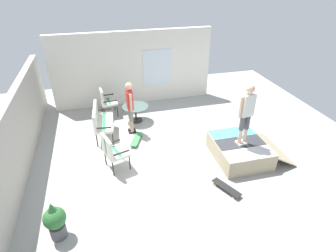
# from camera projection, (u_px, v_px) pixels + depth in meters

# --- Properties ---
(ground_plane) EXTENTS (12.00, 12.00, 0.10)m
(ground_plane) POSITION_uv_depth(u_px,v_px,m) (173.00, 155.00, 8.02)
(ground_plane) COLOR #A8A8A3
(back_wall_cinderblock) EXTENTS (9.00, 0.20, 1.96)m
(back_wall_cinderblock) POSITION_uv_depth(u_px,v_px,m) (14.00, 146.00, 6.62)
(back_wall_cinderblock) COLOR #ADA89E
(back_wall_cinderblock) RESTS_ON ground_plane
(house_facade) EXTENTS (0.23, 6.00, 2.76)m
(house_facade) POSITION_uv_depth(u_px,v_px,m) (134.00, 68.00, 10.35)
(house_facade) COLOR white
(house_facade) RESTS_ON ground_plane
(skate_ramp) EXTENTS (1.64, 2.06, 0.52)m
(skate_ramp) POSITION_uv_depth(u_px,v_px,m) (240.00, 150.00, 7.72)
(skate_ramp) COLOR tan
(skate_ramp) RESTS_ON ground_plane
(patio_bench) EXTENTS (1.29, 0.64, 1.02)m
(patio_bench) POSITION_uv_depth(u_px,v_px,m) (100.00, 119.00, 8.52)
(patio_bench) COLOR #2D2823
(patio_bench) RESTS_ON ground_plane
(patio_chair_near_house) EXTENTS (0.67, 0.61, 1.02)m
(patio_chair_near_house) POSITION_uv_depth(u_px,v_px,m) (105.00, 99.00, 9.78)
(patio_chair_near_house) COLOR #2D2823
(patio_chair_near_house) RESTS_ON ground_plane
(patio_chair_by_wall) EXTENTS (0.76, 0.71, 1.02)m
(patio_chair_by_wall) POSITION_uv_depth(u_px,v_px,m) (112.00, 150.00, 7.12)
(patio_chair_by_wall) COLOR #2D2823
(patio_chair_by_wall) RESTS_ON ground_plane
(patio_table) EXTENTS (0.90, 0.90, 0.57)m
(patio_table) POSITION_uv_depth(u_px,v_px,m) (136.00, 111.00, 9.48)
(patio_table) COLOR #2D2823
(patio_table) RESTS_ON ground_plane
(person_watching) EXTENTS (0.48, 0.25, 1.71)m
(person_watching) POSITION_uv_depth(u_px,v_px,m) (130.00, 104.00, 8.55)
(person_watching) COLOR black
(person_watching) RESTS_ON ground_plane
(person_skater) EXTENTS (0.28, 0.48, 1.73)m
(person_skater) POSITION_uv_depth(u_px,v_px,m) (247.00, 110.00, 7.03)
(person_skater) COLOR silver
(person_skater) RESTS_ON skate_ramp
(skateboard_by_bench) EXTENTS (0.81, 0.51, 0.10)m
(skateboard_by_bench) POSITION_uv_depth(u_px,v_px,m) (136.00, 139.00, 8.50)
(skateboard_by_bench) COLOR #3F8C4C
(skateboard_by_bench) RESTS_ON ground_plane
(skateboard_spare) EXTENTS (0.81, 0.53, 0.10)m
(skateboard_spare) POSITION_uv_depth(u_px,v_px,m) (226.00, 188.00, 6.66)
(skateboard_spare) COLOR black
(skateboard_spare) RESTS_ON ground_plane
(potted_plant) EXTENTS (0.44, 0.44, 0.92)m
(potted_plant) POSITION_uv_depth(u_px,v_px,m) (55.00, 220.00, 5.35)
(potted_plant) COLOR #515156
(potted_plant) RESTS_ON ground_plane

